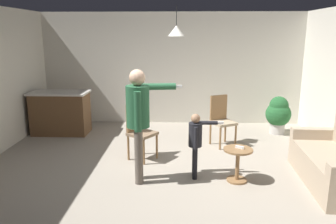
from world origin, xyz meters
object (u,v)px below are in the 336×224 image
Objects in this scene: person_child at (196,139)px; dining_chair_near_wall at (221,118)px; dining_chair_by_counter at (139,129)px; side_table_by_couch at (238,161)px; spare_remote_on_table at (240,147)px; person_adult at (139,114)px; kitchen_counter at (61,113)px; potted_plant_corner at (278,113)px.

person_child reaches higher than dining_chair_near_wall.
person_child reaches higher than dining_chair_by_counter.
spare_remote_on_table reaches higher than side_table_by_couch.
person_adult is at bearing -177.98° from side_table_by_couch.
side_table_by_couch is at bearing 85.04° from person_adult.
kitchen_counter is 3.55m from dining_chair_near_wall.
kitchen_counter is 4.25m from side_table_by_couch.
dining_chair_near_wall reaches higher than spare_remote_on_table.
side_table_by_couch is 0.71m from person_child.
dining_chair_by_counter reaches higher than kitchen_counter.
person_child is 1.71m from dining_chair_near_wall.
kitchen_counter is 4.25m from spare_remote_on_table.
kitchen_counter is 1.26× the size of dining_chair_near_wall.
person_adult reaches higher than person_child.
kitchen_counter is 1.48× the size of potted_plant_corner.
kitchen_counter is 2.42m from dining_chair_by_counter.
person_child is at bearing -128.64° from potted_plant_corner.
dining_chair_by_counter is (1.94, -1.45, 0.07)m from kitchen_counter.
person_adult is at bearing -81.25° from person_child.
person_child is at bearing -37.41° from kitchen_counter.
dining_chair_by_counter is at bearing -150.64° from potted_plant_corner.
dining_chair_near_wall is at bearing 158.97° from person_child.
dining_chair_by_counter reaches higher than side_table_by_couch.
kitchen_counter is 1.26× the size of dining_chair_by_counter.
kitchen_counter is 3.21m from person_adult.
kitchen_counter is at bearing -145.98° from person_adult.
side_table_by_couch is at bearing 65.08° from dining_chair_near_wall.
dining_chair_by_counter is 1.75m from dining_chair_near_wall.
person_adult reaches higher than dining_chair_near_wall.
person_adult reaches higher than side_table_by_couch.
kitchen_counter is 9.69× the size of spare_remote_on_table.
person_child is 1.03× the size of dining_chair_near_wall.
person_adult is 1.59m from spare_remote_on_table.
dining_chair_by_counter reaches higher than potted_plant_corner.
dining_chair_by_counter is at bearing -36.63° from kitchen_counter.
side_table_by_couch is 0.21m from spare_remote_on_table.
person_child is at bearing 43.44° from dining_chair_near_wall.
person_adult is 3.83m from potted_plant_corner.
dining_chair_by_counter is at bearing 151.18° from side_table_by_couch.
spare_remote_on_table is at bearing 81.81° from person_child.
dining_chair_near_wall is at bearing 152.08° from dining_chair_by_counter.
spare_remote_on_table is at bearing -32.88° from kitchen_counter.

